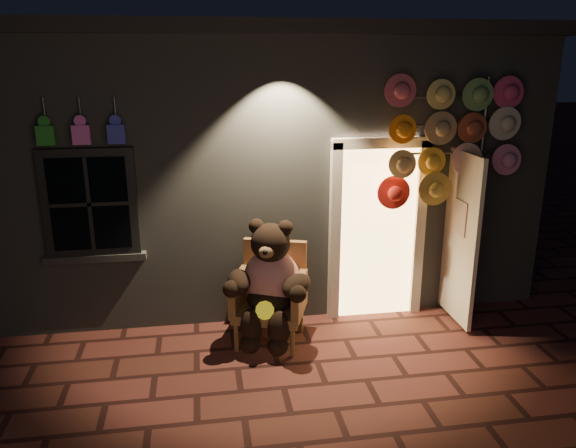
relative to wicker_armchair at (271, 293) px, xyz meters
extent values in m
plane|color=#5B2822|center=(-0.01, -1.02, -0.55)|extent=(60.00, 60.00, 0.00)
cube|color=slate|center=(-0.01, 2.98, 1.10)|extent=(7.00, 5.00, 3.30)
cube|color=black|center=(-0.01, 2.98, 2.83)|extent=(7.30, 5.30, 0.16)
cube|color=black|center=(-1.91, 0.44, 1.00)|extent=(1.00, 0.10, 1.20)
cube|color=black|center=(-1.91, 0.41, 1.00)|extent=(0.82, 0.06, 1.02)
cube|color=slate|center=(-1.91, 0.44, 0.37)|extent=(1.10, 0.14, 0.08)
cube|color=#FFCB72|center=(1.34, 0.46, 0.50)|extent=(0.92, 0.10, 2.10)
cube|color=beige|center=(0.82, 0.42, 0.50)|extent=(0.12, 0.12, 2.20)
cube|color=beige|center=(1.86, 0.42, 0.50)|extent=(0.12, 0.12, 2.20)
cube|color=beige|center=(1.34, 0.42, 1.58)|extent=(1.16, 0.12, 0.12)
cube|color=beige|center=(2.24, 0.08, 0.50)|extent=(0.05, 0.80, 2.00)
cube|color=#227D22|center=(-2.26, 0.36, 1.75)|extent=(0.18, 0.07, 0.20)
cylinder|color=#59595E|center=(-2.26, 0.42, 2.00)|extent=(0.02, 0.02, 0.25)
cube|color=#D156B2|center=(-1.91, 0.36, 1.75)|extent=(0.18, 0.07, 0.20)
cylinder|color=#59595E|center=(-1.91, 0.42, 2.00)|extent=(0.02, 0.02, 0.25)
cube|color=#2E32A4|center=(-1.56, 0.36, 1.75)|extent=(0.18, 0.07, 0.20)
cylinder|color=#59595E|center=(-1.56, 0.42, 2.00)|extent=(0.02, 0.02, 0.25)
cube|color=olive|center=(-0.03, -0.08, -0.17)|extent=(0.90, 0.87, 0.10)
cube|color=olive|center=(0.07, 0.21, 0.19)|extent=(0.70, 0.32, 0.72)
cube|color=olive|center=(-0.36, 0.01, 0.04)|extent=(0.28, 0.61, 0.41)
cube|color=olive|center=(0.28, -0.22, 0.04)|extent=(0.28, 0.61, 0.41)
cylinder|color=olive|center=(-0.42, -0.25, -0.38)|extent=(0.05, 0.05, 0.33)
cylinder|color=olive|center=(0.16, -0.46, -0.38)|extent=(0.05, 0.05, 0.33)
cylinder|color=olive|center=(-0.22, 0.29, -0.38)|extent=(0.05, 0.05, 0.33)
cylinder|color=olive|center=(0.36, 0.08, -0.38)|extent=(0.05, 0.05, 0.33)
ellipsoid|color=#B61513|center=(0.00, -0.05, 0.19)|extent=(0.76, 0.69, 0.66)
ellipsoid|color=black|center=(-0.02, -0.12, -0.01)|extent=(0.64, 0.59, 0.31)
sphere|color=black|center=(-0.01, -0.09, 0.62)|extent=(0.54, 0.54, 0.43)
sphere|color=black|center=(-0.15, -0.01, 0.79)|extent=(0.17, 0.17, 0.17)
sphere|color=black|center=(0.14, -0.12, 0.79)|extent=(0.17, 0.17, 0.17)
ellipsoid|color=brown|center=(-0.08, -0.27, 0.59)|extent=(0.20, 0.17, 0.13)
ellipsoid|color=black|center=(-0.36, -0.13, 0.22)|extent=(0.24, 0.43, 0.24)
ellipsoid|color=black|center=(0.23, -0.35, 0.22)|extent=(0.46, 0.49, 0.24)
ellipsoid|color=black|center=(-0.26, -0.33, -0.23)|extent=(0.24, 0.24, 0.41)
ellipsoid|color=black|center=(0.02, -0.43, -0.23)|extent=(0.24, 0.24, 0.41)
sphere|color=black|center=(-0.28, -0.38, -0.39)|extent=(0.22, 0.22, 0.22)
sphere|color=black|center=(0.00, -0.48, -0.39)|extent=(0.22, 0.22, 0.22)
cylinder|color=yellow|center=(-0.12, -0.38, -0.02)|extent=(0.22, 0.15, 0.20)
cylinder|color=#59595E|center=(2.54, 0.36, 0.88)|extent=(0.04, 0.04, 2.85)
cylinder|color=#59595E|center=(2.22, 0.34, 2.09)|extent=(1.27, 0.03, 0.03)
cylinder|color=#59595E|center=(2.22, 0.34, 1.78)|extent=(1.27, 0.03, 0.03)
cylinder|color=#59595E|center=(2.22, 0.34, 1.46)|extent=(1.27, 0.03, 0.03)
cylinder|color=#BD4E5F|center=(1.49, 0.28, 2.15)|extent=(0.36, 0.11, 0.36)
cylinder|color=#D5BC65|center=(1.91, 0.25, 2.15)|extent=(0.36, 0.11, 0.36)
cylinder|color=#629154|center=(2.33, 0.22, 2.15)|extent=(0.36, 0.11, 0.36)
cylinder|color=#CB3C6F|center=(2.75, 0.28, 2.15)|extent=(0.36, 0.11, 0.36)
cylinder|color=orange|center=(1.49, 0.25, 1.78)|extent=(0.36, 0.11, 0.36)
cylinder|color=#A38355|center=(1.91, 0.22, 1.78)|extent=(0.36, 0.11, 0.36)
cylinder|color=brown|center=(2.33, 0.28, 1.78)|extent=(0.36, 0.11, 0.36)
cylinder|color=beige|center=(2.75, 0.25, 1.78)|extent=(0.36, 0.11, 0.36)
cylinder|color=#F3C06C|center=(1.49, 0.22, 1.41)|extent=(0.36, 0.11, 0.36)
cylinder|color=gold|center=(1.91, 0.28, 1.41)|extent=(0.36, 0.11, 0.36)
cylinder|color=#FAAE9E|center=(2.33, 0.25, 1.41)|extent=(0.36, 0.11, 0.36)
cylinder|color=pink|center=(2.75, 0.22, 1.41)|extent=(0.36, 0.11, 0.36)
cylinder|color=red|center=(1.49, 0.28, 1.04)|extent=(0.36, 0.11, 0.36)
cylinder|color=#B2933C|center=(1.91, 0.25, 1.04)|extent=(0.36, 0.11, 0.36)
camera|label=1|loc=(-0.72, -5.71, 2.55)|focal=35.00mm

